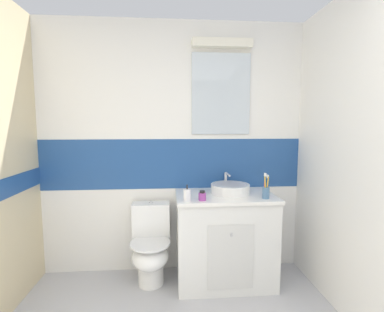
# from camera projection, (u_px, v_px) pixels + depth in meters

# --- Properties ---
(wall_back_tiled) EXTENTS (3.20, 0.20, 2.50)m
(wall_back_tiled) POSITION_uv_depth(u_px,v_px,m) (174.00, 147.00, 2.85)
(wall_back_tiled) COLOR white
(wall_back_tiled) RESTS_ON ground_plane
(vanity_cabinet) EXTENTS (0.91, 0.58, 0.85)m
(vanity_cabinet) POSITION_uv_depth(u_px,v_px,m) (224.00, 238.00, 2.66)
(vanity_cabinet) COLOR silver
(vanity_cabinet) RESTS_ON ground_plane
(sink_basin) EXTENTS (0.36, 0.41, 0.17)m
(sink_basin) POSITION_uv_depth(u_px,v_px,m) (230.00, 188.00, 2.64)
(sink_basin) COLOR white
(sink_basin) RESTS_ON vanity_cabinet
(toilet) EXTENTS (0.37, 0.50, 0.75)m
(toilet) POSITION_uv_depth(u_px,v_px,m) (151.00, 247.00, 2.64)
(toilet) COLOR white
(toilet) RESTS_ON ground_plane
(toothbrush_cup) EXTENTS (0.06, 0.06, 0.23)m
(toothbrush_cup) POSITION_uv_depth(u_px,v_px,m) (266.00, 191.00, 2.44)
(toothbrush_cup) COLOR #4C7299
(toothbrush_cup) RESTS_ON vanity_cabinet
(soap_dispenser) EXTENTS (0.06, 0.06, 0.14)m
(soap_dispenser) POSITION_uv_depth(u_px,v_px,m) (187.00, 195.00, 2.37)
(soap_dispenser) COLOR white
(soap_dispenser) RESTS_ON vanity_cabinet
(hair_gel_jar) EXTENTS (0.07, 0.07, 0.08)m
(hair_gel_jar) POSITION_uv_depth(u_px,v_px,m) (202.00, 196.00, 2.39)
(hair_gel_jar) COLOR #993F99
(hair_gel_jar) RESTS_ON vanity_cabinet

